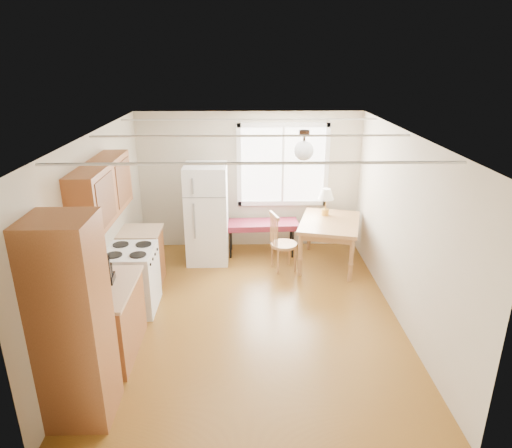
{
  "coord_description": "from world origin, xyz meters",
  "views": [
    {
      "loc": [
        -0.07,
        -5.56,
        3.4
      ],
      "look_at": [
        0.07,
        0.52,
        1.15
      ],
      "focal_mm": 32.0,
      "sensor_mm": 36.0,
      "label": 1
    }
  ],
  "objects_px": {
    "refrigerator": "(207,214)",
    "dining_table": "(330,227)",
    "chair": "(279,239)",
    "bench": "(261,226)"
  },
  "relations": [
    {
      "from": "refrigerator",
      "to": "dining_table",
      "type": "height_order",
      "value": "refrigerator"
    },
    {
      "from": "chair",
      "to": "dining_table",
      "type": "bearing_deg",
      "value": -1.45
    },
    {
      "from": "refrigerator",
      "to": "chair",
      "type": "bearing_deg",
      "value": -20.68
    },
    {
      "from": "dining_table",
      "to": "chair",
      "type": "relative_size",
      "value": 1.47
    },
    {
      "from": "refrigerator",
      "to": "bench",
      "type": "height_order",
      "value": "refrigerator"
    },
    {
      "from": "refrigerator",
      "to": "bench",
      "type": "bearing_deg",
      "value": 14.2
    },
    {
      "from": "dining_table",
      "to": "chair",
      "type": "distance_m",
      "value": 0.91
    },
    {
      "from": "bench",
      "to": "chair",
      "type": "height_order",
      "value": "chair"
    },
    {
      "from": "bench",
      "to": "chair",
      "type": "bearing_deg",
      "value": -71.82
    },
    {
      "from": "dining_table",
      "to": "chair",
      "type": "bearing_deg",
      "value": -150.8
    }
  ]
}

